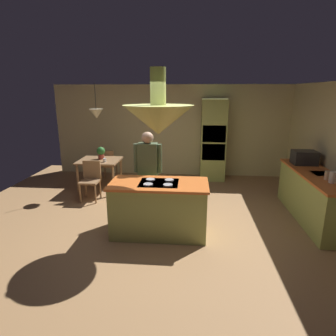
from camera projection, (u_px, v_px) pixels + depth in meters
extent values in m
plane|color=#AD7F51|center=(161.00, 227.00, 5.07)|extent=(8.16, 8.16, 0.00)
cube|color=beige|center=(174.00, 131.00, 8.05)|extent=(6.80, 0.10, 2.55)
cube|color=#A8B259|center=(159.00, 209.00, 4.76)|extent=(1.56, 0.75, 0.87)
cube|color=orange|center=(159.00, 184.00, 4.64)|extent=(1.62, 0.81, 0.04)
cube|color=black|center=(159.00, 183.00, 4.64)|extent=(0.64, 0.52, 0.01)
cylinder|color=#B2B2B7|center=(148.00, 184.00, 4.52)|extent=(0.15, 0.15, 0.02)
cylinder|color=#B2B2B7|center=(168.00, 185.00, 4.50)|extent=(0.15, 0.15, 0.02)
cylinder|color=#B2B2B7|center=(150.00, 180.00, 4.77)|extent=(0.15, 0.15, 0.02)
cylinder|color=#B2B2B7|center=(169.00, 180.00, 4.75)|extent=(0.15, 0.15, 0.02)
cube|color=#A8B259|center=(314.00, 197.00, 5.30)|extent=(0.62, 2.27, 0.87)
cube|color=orange|center=(317.00, 174.00, 5.18)|extent=(0.66, 2.31, 0.04)
cube|color=#B2B2B7|center=(326.00, 178.00, 5.18)|extent=(0.48, 0.36, 0.16)
cube|color=#A8B259|center=(213.00, 140.00, 7.63)|extent=(0.66, 0.62, 2.17)
cube|color=black|center=(214.00, 134.00, 7.29)|extent=(0.60, 0.04, 0.44)
cube|color=black|center=(213.00, 152.00, 7.42)|extent=(0.60, 0.04, 0.44)
cube|color=#986F48|center=(99.00, 161.00, 6.84)|extent=(0.97, 0.85, 0.04)
cylinder|color=#986F48|center=(78.00, 180.00, 6.62)|extent=(0.06, 0.06, 0.72)
cylinder|color=#986F48|center=(113.00, 180.00, 6.55)|extent=(0.06, 0.06, 0.72)
cylinder|color=#986F48|center=(89.00, 171.00, 7.33)|extent=(0.06, 0.06, 0.72)
cylinder|color=#986F48|center=(121.00, 172.00, 7.26)|extent=(0.06, 0.06, 0.72)
cylinder|color=tan|center=(144.00, 196.00, 5.45)|extent=(0.14, 0.14, 0.82)
cylinder|color=tan|center=(153.00, 196.00, 5.43)|extent=(0.14, 0.14, 0.82)
cube|color=#4C6042|center=(148.00, 160.00, 5.25)|extent=(0.36, 0.22, 0.63)
cylinder|color=#4C6042|center=(136.00, 158.00, 5.26)|extent=(0.09, 0.09, 0.53)
cylinder|color=#4C6042|center=(160.00, 158.00, 5.22)|extent=(0.09, 0.09, 0.53)
sphere|color=tan|center=(147.00, 138.00, 5.14)|extent=(0.22, 0.22, 0.22)
cone|color=#A8B259|center=(158.00, 120.00, 4.37)|extent=(1.10, 1.10, 0.45)
cylinder|color=#A8B259|center=(158.00, 86.00, 4.24)|extent=(0.24, 0.24, 0.55)
cone|color=beige|center=(96.00, 114.00, 6.55)|extent=(0.32, 0.32, 0.22)
cylinder|color=black|center=(95.00, 96.00, 6.44)|extent=(0.01, 0.01, 0.60)
cube|color=#986F48|center=(90.00, 181.00, 6.22)|extent=(0.40, 0.40, 0.04)
cube|color=#986F48|center=(92.00, 170.00, 6.34)|extent=(0.40, 0.04, 0.42)
cylinder|color=#986F48|center=(80.00, 194.00, 6.13)|extent=(0.04, 0.04, 0.43)
cylinder|color=#986F48|center=(95.00, 194.00, 6.10)|extent=(0.04, 0.04, 0.43)
cylinder|color=#986F48|center=(86.00, 188.00, 6.46)|extent=(0.04, 0.04, 0.43)
cylinder|color=#986F48|center=(100.00, 189.00, 6.43)|extent=(0.04, 0.04, 0.43)
cube|color=#986F48|center=(109.00, 165.00, 7.62)|extent=(0.40, 0.40, 0.04)
cube|color=#986F48|center=(106.00, 159.00, 7.39)|extent=(0.40, 0.04, 0.42)
cylinder|color=#986F48|center=(117.00, 171.00, 7.83)|extent=(0.04, 0.04, 0.43)
cylinder|color=#986F48|center=(105.00, 171.00, 7.86)|extent=(0.04, 0.04, 0.43)
cylinder|color=#986F48|center=(114.00, 175.00, 7.50)|extent=(0.04, 0.04, 0.43)
cylinder|color=#986F48|center=(101.00, 175.00, 7.53)|extent=(0.04, 0.04, 0.43)
cylinder|color=#99382D|center=(101.00, 157.00, 6.90)|extent=(0.14, 0.14, 0.12)
sphere|color=#2D722D|center=(101.00, 151.00, 6.86)|extent=(0.20, 0.20, 0.20)
cylinder|color=white|center=(105.00, 160.00, 6.60)|extent=(0.07, 0.07, 0.09)
cylinder|color=silver|center=(333.00, 177.00, 4.60)|extent=(0.12, 0.12, 0.19)
cylinder|color=#E0B78C|center=(328.00, 175.00, 4.78)|extent=(0.11, 0.11, 0.15)
cube|color=#232326|center=(304.00, 157.00, 5.79)|extent=(0.46, 0.36, 0.28)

